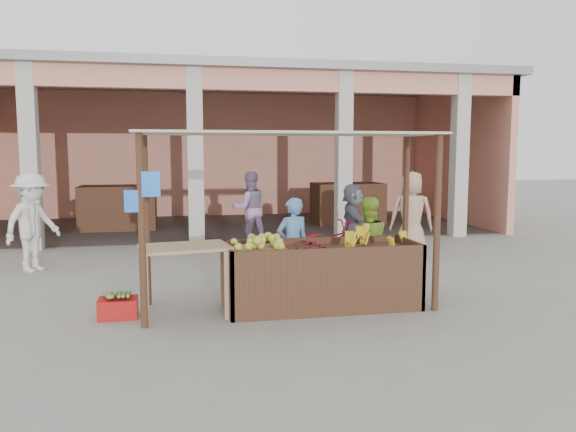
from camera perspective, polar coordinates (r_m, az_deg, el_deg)
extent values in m
plane|color=gray|center=(7.73, -0.16, -9.43)|extent=(60.00, 60.00, 0.00)
cube|color=#E38E76|center=(18.75, -6.92, 6.16)|extent=(14.00, 0.20, 4.00)
cube|color=#E38E76|center=(17.85, 16.65, 5.91)|extent=(0.20, 6.00, 4.00)
cube|color=#E38E76|center=(13.12, -5.06, 13.66)|extent=(14.00, 0.30, 0.50)
cube|color=slate|center=(15.98, -6.21, 13.65)|extent=(14.40, 6.40, 0.20)
cube|color=beige|center=(13.30, -24.72, 5.43)|extent=(0.35, 0.35, 4.00)
cube|color=beige|center=(12.95, -9.40, 5.93)|extent=(0.35, 0.35, 4.00)
cube|color=beige|center=(13.53, 5.67, 6.01)|extent=(0.35, 0.35, 4.00)
cube|color=beige|center=(14.68, 17.00, 5.80)|extent=(0.35, 0.35, 4.00)
cube|color=#533321|center=(15.94, -16.85, 0.81)|extent=(2.00, 1.20, 1.20)
cube|color=#533321|center=(16.61, 6.06, 1.28)|extent=(2.00, 1.20, 1.20)
cube|color=#533321|center=(7.74, 3.50, -6.37)|extent=(2.60, 0.95, 0.80)
cylinder|color=#533321|center=(6.92, -14.63, -1.60)|extent=(0.09, 0.09, 2.35)
cylinder|color=#533321|center=(7.69, 14.92, -0.80)|extent=(0.09, 0.09, 2.35)
cylinder|color=#533321|center=(7.96, -14.20, -0.53)|extent=(0.09, 0.09, 2.35)
cylinder|color=#533321|center=(8.64, 11.85, 0.08)|extent=(0.09, 0.09, 2.35)
cube|color=beige|center=(7.52, 0.10, 8.39)|extent=(4.00, 1.35, 0.03)
cube|color=blue|center=(6.86, -13.77, 3.18)|extent=(0.22, 0.08, 0.30)
cube|color=blue|center=(6.89, -15.55, 1.47)|extent=(0.18, 0.07, 0.26)
cube|color=#936E4C|center=(7.47, -3.09, -3.47)|extent=(0.74, 0.64, 0.06)
ellipsoid|color=#D4D03E|center=(7.46, -3.10, -2.72)|extent=(0.63, 0.55, 0.14)
ellipsoid|color=maroon|center=(7.62, 2.44, -2.96)|extent=(0.45, 0.37, 0.14)
cube|color=tan|center=(7.42, -10.48, -3.14)|extent=(1.23, 0.91, 0.04)
cube|color=tan|center=(7.20, -14.49, -7.26)|extent=(0.06, 0.06, 0.87)
cube|color=tan|center=(7.21, -6.24, -7.06)|extent=(0.06, 0.06, 0.87)
cube|color=tan|center=(7.84, -14.23, -6.12)|extent=(0.06, 0.06, 0.87)
cube|color=tan|center=(7.85, -6.66, -5.94)|extent=(0.06, 0.06, 0.87)
cube|color=#AD1312|center=(7.64, -16.88, -8.93)|extent=(0.49, 0.36, 0.25)
ellipsoid|color=maroon|center=(13.50, 6.92, -1.26)|extent=(0.44, 0.44, 0.59)
ellipsoid|color=maroon|center=(13.65, 8.24, -1.19)|extent=(0.44, 0.44, 0.59)
imported|color=#5888C6|center=(8.53, 0.48, -2.62)|extent=(0.67, 0.56, 1.54)
imported|color=#91BC32|center=(8.68, 8.06, -2.58)|extent=(0.73, 0.43, 1.52)
imported|color=maroon|center=(10.41, 3.69, -2.75)|extent=(0.90, 1.78, 0.89)
imported|color=silver|center=(10.94, -24.57, -0.21)|extent=(1.20, 1.35, 1.90)
imported|color=tan|center=(11.33, 12.44, 0.52)|extent=(1.07, 0.87, 1.93)
imported|color=#555762|center=(11.63, 6.58, -0.15)|extent=(0.92, 1.53, 1.55)
imported|color=gray|center=(12.70, -3.92, 1.10)|extent=(0.96, 0.64, 1.84)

